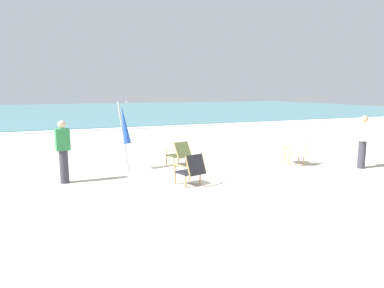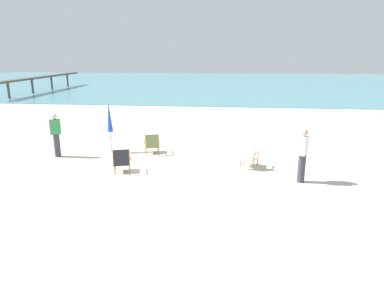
% 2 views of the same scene
% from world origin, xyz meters
% --- Properties ---
extents(ground_plane, '(80.00, 80.00, 0.00)m').
position_xyz_m(ground_plane, '(0.00, 0.00, 0.00)').
color(ground_plane, beige).
extents(sea, '(80.00, 40.00, 0.10)m').
position_xyz_m(sea, '(0.00, 33.12, 0.05)').
color(sea, teal).
rests_on(sea, ground).
extents(surf_band, '(80.00, 1.10, 0.06)m').
position_xyz_m(surf_band, '(0.00, 12.82, 0.03)').
color(surf_band, white).
rests_on(surf_band, ground).
extents(beach_chair_mid_center, '(0.75, 0.88, 0.79)m').
position_xyz_m(beach_chair_mid_center, '(-0.97, 1.55, 0.42)').
color(beach_chair_mid_center, '#515B33').
rests_on(beach_chair_mid_center, ground).
extents(beach_chair_front_left, '(0.74, 0.82, 0.82)m').
position_xyz_m(beach_chair_front_left, '(-1.48, -0.68, 0.43)').
color(beach_chair_front_left, '#28282D').
rests_on(beach_chair_front_left, ground).
extents(beach_chair_back_left, '(0.79, 0.88, 0.80)m').
position_xyz_m(beach_chair_back_left, '(2.60, 0.29, 0.43)').
color(beach_chair_back_left, beige).
rests_on(beach_chair_back_left, ground).
extents(umbrella_furled_blue, '(0.38, 0.56, 2.08)m').
position_xyz_m(umbrella_furled_blue, '(-2.65, 1.69, 1.36)').
color(umbrella_furled_blue, '#B7B2A8').
rests_on(umbrella_furled_blue, ground).
extents(person_near_chairs, '(0.37, 0.25, 1.63)m').
position_xyz_m(person_near_chairs, '(-4.42, 0.83, 0.84)').
color(person_near_chairs, '#383842').
rests_on(person_near_chairs, ground).
extents(person_by_waterline, '(0.33, 0.39, 1.63)m').
position_xyz_m(person_by_waterline, '(4.13, -0.90, 0.84)').
color(person_by_waterline, '#383842').
rests_on(person_by_waterline, ground).
extents(pier_distant, '(0.90, 14.31, 1.58)m').
position_xyz_m(pier_distant, '(-16.21, 21.19, 1.42)').
color(pier_distant, brown).
rests_on(pier_distant, ground).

